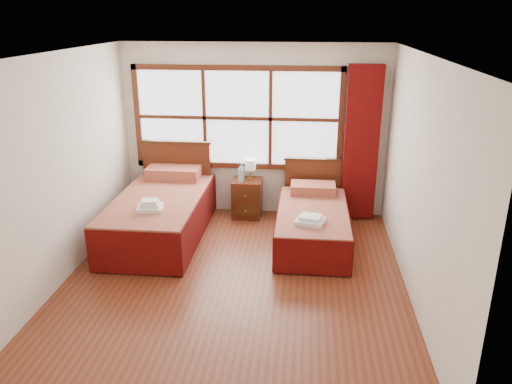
# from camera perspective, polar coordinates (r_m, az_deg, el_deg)

# --- Properties ---
(floor) EXTENTS (4.50, 4.50, 0.00)m
(floor) POSITION_cam_1_polar(r_m,az_deg,el_deg) (6.01, -2.49, -10.11)
(floor) COLOR brown
(floor) RESTS_ON ground
(ceiling) EXTENTS (4.50, 4.50, 0.00)m
(ceiling) POSITION_cam_1_polar(r_m,az_deg,el_deg) (5.22, -2.93, 15.44)
(ceiling) COLOR white
(ceiling) RESTS_ON wall_back
(wall_back) EXTENTS (4.00, 0.00, 4.00)m
(wall_back) POSITION_cam_1_polar(r_m,az_deg,el_deg) (7.63, -0.21, 6.99)
(wall_back) COLOR silver
(wall_back) RESTS_ON floor
(wall_left) EXTENTS (0.00, 4.50, 4.50)m
(wall_left) POSITION_cam_1_polar(r_m,az_deg,el_deg) (6.09, -21.65, 2.23)
(wall_left) COLOR silver
(wall_left) RESTS_ON floor
(wall_right) EXTENTS (0.00, 4.50, 4.50)m
(wall_right) POSITION_cam_1_polar(r_m,az_deg,el_deg) (5.55, 18.17, 1.02)
(wall_right) COLOR silver
(wall_right) RESTS_ON floor
(window) EXTENTS (3.16, 0.06, 1.56)m
(window) POSITION_cam_1_polar(r_m,az_deg,el_deg) (7.58, -2.14, 8.44)
(window) COLOR white
(window) RESTS_ON wall_back
(curtain) EXTENTS (0.50, 0.16, 2.30)m
(curtain) POSITION_cam_1_polar(r_m,az_deg,el_deg) (7.53, 11.93, 5.36)
(curtain) COLOR #630A09
(curtain) RESTS_ON wall_back
(bed_left) EXTENTS (1.17, 2.27, 1.14)m
(bed_left) POSITION_cam_1_polar(r_m,az_deg,el_deg) (7.16, -10.73, -2.26)
(bed_left) COLOR #3E200D
(bed_left) RESTS_ON floor
(bed_right) EXTENTS (0.96, 1.98, 0.93)m
(bed_right) POSITION_cam_1_polar(r_m,az_deg,el_deg) (6.90, 6.45, -3.44)
(bed_right) COLOR #3E200D
(bed_right) RESTS_ON floor
(nightstand) EXTENTS (0.45, 0.44, 0.59)m
(nightstand) POSITION_cam_1_polar(r_m,az_deg,el_deg) (7.69, -1.03, -0.73)
(nightstand) COLOR #522311
(nightstand) RESTS_ON floor
(towels_left) EXTENTS (0.36, 0.33, 0.14)m
(towels_left) POSITION_cam_1_polar(r_m,az_deg,el_deg) (6.53, -12.03, -1.56)
(towels_left) COLOR white
(towels_left) RESTS_ON bed_left
(towels_right) EXTENTS (0.41, 0.38, 0.10)m
(towels_right) POSITION_cam_1_polar(r_m,az_deg,el_deg) (6.32, 6.24, -3.19)
(towels_right) COLOR white
(towels_right) RESTS_ON bed_right
(lamp) EXTENTS (0.16, 0.16, 0.31)m
(lamp) POSITION_cam_1_polar(r_m,az_deg,el_deg) (7.57, -0.65, 3.06)
(lamp) COLOR #B9883B
(lamp) RESTS_ON nightstand
(bottle_near) EXTENTS (0.06, 0.06, 0.24)m
(bottle_near) POSITION_cam_1_polar(r_m,az_deg,el_deg) (7.55, -1.60, 2.17)
(bottle_near) COLOR #A8C7D8
(bottle_near) RESTS_ON nightstand
(bottle_far) EXTENTS (0.06, 0.06, 0.23)m
(bottle_far) POSITION_cam_1_polar(r_m,az_deg,el_deg) (7.48, -1.80, 1.94)
(bottle_far) COLOR #A8C7D8
(bottle_far) RESTS_ON nightstand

